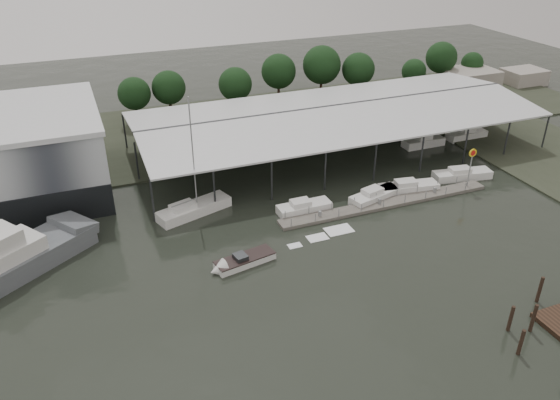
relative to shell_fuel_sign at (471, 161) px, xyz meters
name	(u,v)px	position (x,y,z in m)	size (l,w,h in m)	color
ground	(308,278)	(-27.00, -9.99, -3.93)	(200.00, 200.00, 0.00)	black
land_strip_far	(201,132)	(-27.00, 32.01, -3.83)	(140.00, 30.00, 0.30)	#313628
covered_boat_shed	(336,110)	(-10.00, 18.01, 2.20)	(58.24, 24.00, 6.96)	silver
floating_dock	(386,204)	(-12.00, 0.01, -3.72)	(28.00, 2.00, 1.40)	slate
shell_fuel_sign	(471,161)	(0.00, 0.00, 0.00)	(1.10, 0.18, 5.55)	gray
distant_commercial_buildings	(486,79)	(32.03, 34.70, -2.08)	(22.00, 8.00, 4.00)	gray
grey_trawler	(13,259)	(-53.74, 1.69, -2.35)	(17.07, 14.00, 8.84)	#585E61
white_sailboat	(193,209)	(-34.46, 6.61, -3.26)	(9.41, 5.26, 14.46)	white
speedboat_underway	(240,262)	(-32.56, -5.44, -3.53)	(17.87, 5.23, 2.00)	white
moored_cruiser_0	(304,207)	(-22.09, 2.20, -3.31)	(6.54, 2.25, 1.70)	white
moored_cruiser_1	(375,195)	(-12.63, 1.71, -3.31)	(7.51, 3.95, 1.70)	white
moored_cruiser_2	(408,187)	(-7.56, 2.10, -3.31)	(7.87, 3.34, 1.70)	white
moored_cruiser_3	(462,174)	(1.23, 2.65, -3.31)	(8.11, 3.50, 1.70)	white
mooring_pilings	(540,333)	(-12.77, -25.23, -2.91)	(6.82, 8.19, 3.44)	#2E2017
horizon_tree_line	(313,72)	(-4.32, 38.54, 1.94)	(71.23, 9.36, 10.31)	black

